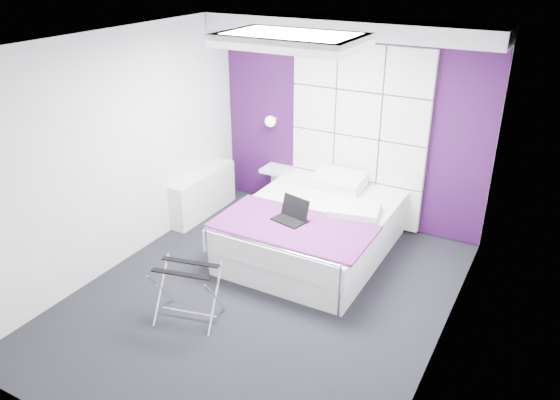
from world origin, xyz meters
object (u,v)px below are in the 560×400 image
at_px(radiator, 204,194).
at_px(bed, 313,228).
at_px(luggage_rack, 188,293).
at_px(wall_lamp, 272,121).
at_px(nightstand, 279,170).
at_px(laptop, 292,214).

relative_size(radiator, bed, 0.57).
xyz_separation_m(bed, luggage_rack, (-0.51, -1.76, -0.02)).
bearing_deg(radiator, wall_lamp, 49.90).
height_order(bed, nightstand, bed).
height_order(nightstand, laptop, laptop).
bearing_deg(laptop, wall_lamp, 140.36).
distance_m(nightstand, luggage_rack, 2.74).
bearing_deg(nightstand, bed, -43.45).
distance_m(wall_lamp, luggage_rack, 2.94).
relative_size(bed, luggage_rack, 3.54).
relative_size(wall_lamp, nightstand, 0.34).
height_order(nightstand, luggage_rack, luggage_rack).
bearing_deg(radiator, laptop, -19.85).
distance_m(wall_lamp, laptop, 1.79).
bearing_deg(laptop, bed, 91.37).
xyz_separation_m(radiator, laptop, (1.66, -0.60, 0.35)).
xyz_separation_m(luggage_rack, laptop, (0.42, 1.37, 0.36)).
height_order(radiator, bed, bed).
relative_size(radiator, nightstand, 2.69).
xyz_separation_m(bed, nightstand, (-0.97, 0.92, 0.23)).
bearing_deg(bed, luggage_rack, -105.98).
height_order(radiator, laptop, laptop).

